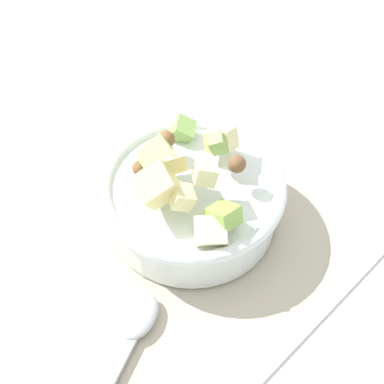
# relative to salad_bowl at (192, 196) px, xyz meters

# --- Properties ---
(ground_plane) EXTENTS (2.40, 2.40, 0.00)m
(ground_plane) POSITION_rel_salad_bowl_xyz_m (0.01, -0.01, -0.04)
(ground_plane) COLOR silver
(placemat) EXTENTS (0.49, 0.35, 0.01)m
(placemat) POSITION_rel_salad_bowl_xyz_m (0.01, -0.01, -0.04)
(placemat) COLOR #BCB299
(placemat) RESTS_ON ground_plane
(salad_bowl) EXTENTS (0.21, 0.21, 0.12)m
(salad_bowl) POSITION_rel_salad_bowl_xyz_m (0.00, 0.00, 0.00)
(salad_bowl) COLOR white
(salad_bowl) RESTS_ON placemat
(serving_spoon) EXTENTS (0.20, 0.10, 0.01)m
(serving_spoon) POSITION_rel_salad_bowl_xyz_m (-0.17, -0.07, -0.03)
(serving_spoon) COLOR #B7B7BC
(serving_spoon) RESTS_ON placemat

